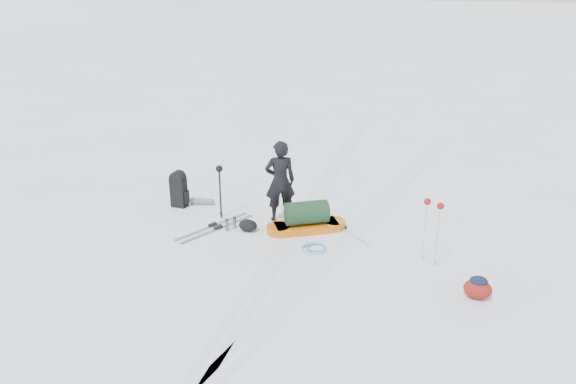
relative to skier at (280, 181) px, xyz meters
The scene contains 13 objects.
ground 1.28m from the skier, 57.18° to the right, with size 200.00×200.00×0.00m, color white.
ski_tracks 1.43m from the skier, ahead, with size 3.38×17.97×0.01m.
skier is the anchor object (origin of this frame).
pulk_sled 1.02m from the skier, 24.70° to the right, with size 1.69×1.34×0.65m.
expedition_rucksack 2.46m from the skier, behind, with size 0.89×0.55×0.87m.
ski_poles_black 1.31m from the skier, 163.88° to the right, with size 0.15×0.15×1.23m.
ski_poles_silver 3.43m from the skier, 15.10° to the right, with size 0.37×0.25×1.27m.
touring_skis_grey 1.69m from the skier, 142.67° to the right, with size 1.04×1.88×0.07m.
touring_skis_white 1.61m from the skier, ahead, with size 1.60×1.51×0.07m.
rope_coil 1.80m from the skier, 43.96° to the right, with size 0.66×0.66×0.06m.
small_daypack 4.66m from the skier, 23.42° to the right, with size 0.56×0.49×0.40m.
thermos_pair 1.39m from the skier, 133.86° to the right, with size 0.18×0.27×0.27m.
stuff_sack 1.18m from the skier, 119.44° to the right, with size 0.48×0.41×0.25m.
Camera 1 is at (3.55, -9.75, 5.11)m, focal length 35.00 mm.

